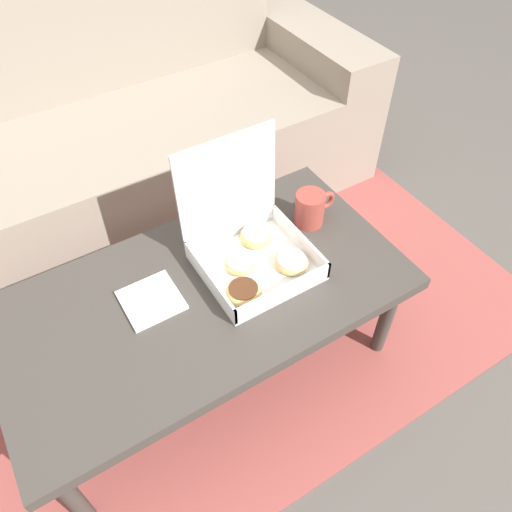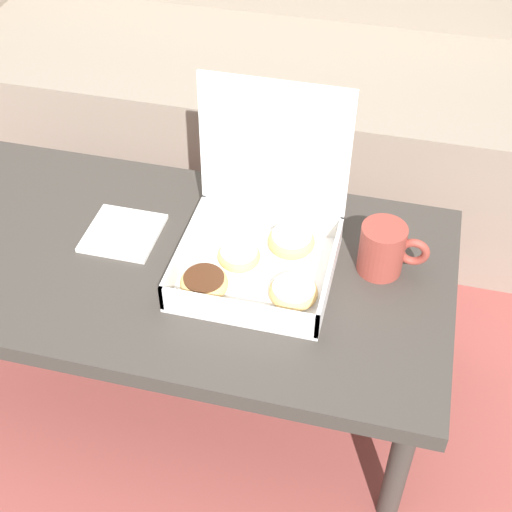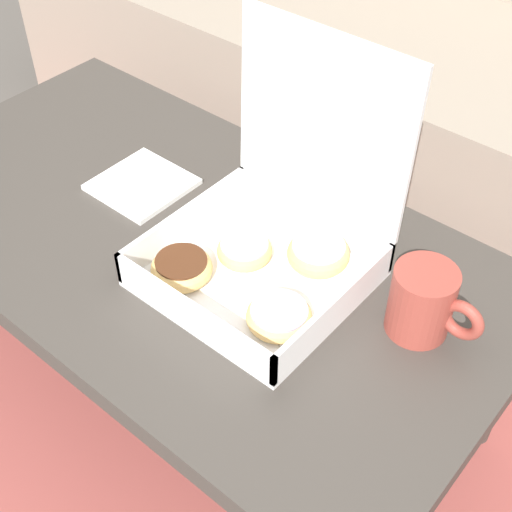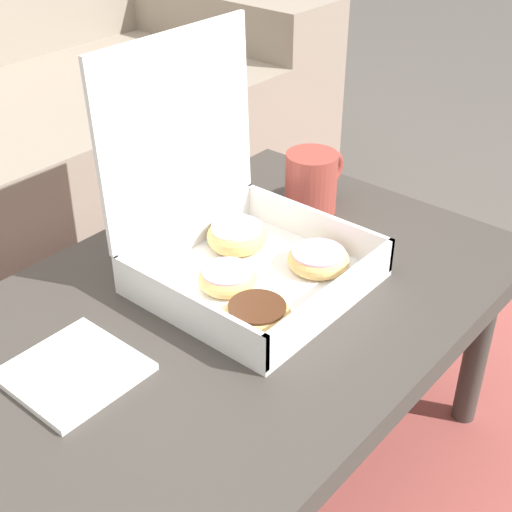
% 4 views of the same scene
% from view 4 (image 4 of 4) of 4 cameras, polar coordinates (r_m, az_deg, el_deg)
% --- Properties ---
extents(ground_plane, '(12.00, 12.00, 0.00)m').
position_cam_4_polar(ground_plane, '(1.33, -9.09, -17.65)').
color(ground_plane, '#514C47').
extents(area_rug, '(2.34, 1.84, 0.01)m').
position_cam_4_polar(area_rug, '(1.51, -16.91, -11.34)').
color(area_rug, '#994742').
rests_on(area_rug, ground_plane).
extents(coffee_table, '(1.14, 0.60, 0.40)m').
position_cam_4_polar(coffee_table, '(1.02, -6.38, -8.10)').
color(coffee_table, '#3D3833').
rests_on(coffee_table, ground_plane).
extents(pastry_box, '(0.31, 0.31, 0.36)m').
position_cam_4_polar(pastry_box, '(1.07, -1.15, 1.11)').
color(pastry_box, white).
rests_on(pastry_box, coffee_table).
extents(coffee_mug, '(0.14, 0.09, 0.11)m').
position_cam_4_polar(coffee_mug, '(1.27, 4.54, 5.95)').
color(coffee_mug, '#993D33').
rests_on(coffee_mug, coffee_table).
extents(napkin_stack, '(0.15, 0.15, 0.01)m').
position_cam_4_polar(napkin_stack, '(0.95, -14.37, -8.93)').
color(napkin_stack, white).
rests_on(napkin_stack, coffee_table).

